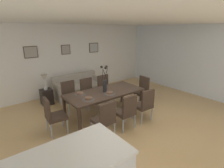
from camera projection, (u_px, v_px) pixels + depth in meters
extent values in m
plane|color=tan|center=(125.00, 124.00, 4.62)|extent=(9.00, 9.00, 0.00)
cube|color=white|center=(69.00, 60.00, 6.67)|extent=(9.00, 0.10, 2.60)
cube|color=white|center=(189.00, 60.00, 6.67)|extent=(0.10, 6.30, 2.60)
cube|color=white|center=(116.00, 19.00, 4.13)|extent=(9.00, 7.20, 0.08)
cube|color=#3D2D23|center=(105.00, 93.00, 4.86)|extent=(2.20, 1.00, 0.05)
cube|color=#3D2D23|center=(122.00, 93.00, 5.91)|extent=(0.07, 0.07, 0.69)
cube|color=#3D2D23|center=(64.00, 109.00, 4.69)|extent=(0.07, 0.07, 0.69)
cube|color=#3D2D23|center=(141.00, 101.00, 5.25)|extent=(0.07, 0.07, 0.69)
cube|color=#3D2D23|center=(80.00, 122.00, 4.03)|extent=(0.07, 0.07, 0.69)
cube|color=#3D2D23|center=(103.00, 120.00, 3.95)|extent=(0.44, 0.44, 0.08)
cube|color=#3D2D23|center=(108.00, 113.00, 3.73)|extent=(0.42, 0.06, 0.48)
cylinder|color=#9EA0A5|center=(105.00, 123.00, 4.28)|extent=(0.04, 0.04, 0.38)
cylinder|color=#9EA0A5|center=(92.00, 128.00, 4.05)|extent=(0.04, 0.04, 0.38)
cylinder|color=#9EA0A5|center=(114.00, 130.00, 3.99)|extent=(0.04, 0.04, 0.38)
cylinder|color=#9EA0A5|center=(101.00, 136.00, 3.77)|extent=(0.04, 0.04, 0.38)
cube|color=#3D2D23|center=(71.00, 98.00, 5.21)|extent=(0.45, 0.45, 0.08)
cube|color=#3D2D23|center=(68.00, 89.00, 5.28)|extent=(0.42, 0.06, 0.48)
cylinder|color=#9EA0A5|center=(69.00, 109.00, 5.03)|extent=(0.04, 0.04, 0.38)
cylinder|color=#9EA0A5|center=(80.00, 106.00, 5.25)|extent=(0.04, 0.04, 0.38)
cylinder|color=#9EA0A5|center=(63.00, 105.00, 5.31)|extent=(0.04, 0.04, 0.38)
cylinder|color=#9EA0A5|center=(75.00, 102.00, 5.54)|extent=(0.04, 0.04, 0.38)
cube|color=#3D2D23|center=(124.00, 112.00, 4.33)|extent=(0.45, 0.45, 0.08)
cube|color=#3D2D23|center=(130.00, 106.00, 4.11)|extent=(0.42, 0.07, 0.48)
cylinder|color=#9EA0A5|center=(125.00, 116.00, 4.65)|extent=(0.04, 0.04, 0.38)
cylinder|color=#9EA0A5|center=(114.00, 120.00, 4.44)|extent=(0.04, 0.04, 0.38)
cylinder|color=#9EA0A5|center=(135.00, 121.00, 4.36)|extent=(0.04, 0.04, 0.38)
cylinder|color=#9EA0A5|center=(123.00, 126.00, 4.15)|extent=(0.04, 0.04, 0.38)
cube|color=#3D2D23|center=(90.00, 95.00, 5.53)|extent=(0.46, 0.46, 0.08)
cube|color=#3D2D23|center=(86.00, 85.00, 5.59)|extent=(0.42, 0.08, 0.48)
cylinder|color=#9EA0A5|center=(88.00, 105.00, 5.34)|extent=(0.04, 0.04, 0.38)
cylinder|color=#9EA0A5|center=(98.00, 101.00, 5.58)|extent=(0.04, 0.04, 0.38)
cylinder|color=#9EA0A5|center=(82.00, 101.00, 5.62)|extent=(0.04, 0.04, 0.38)
cylinder|color=#9EA0A5|center=(92.00, 98.00, 5.85)|extent=(0.04, 0.04, 0.38)
cube|color=#3D2D23|center=(142.00, 106.00, 4.72)|extent=(0.47, 0.47, 0.08)
cube|color=#3D2D23|center=(148.00, 99.00, 4.49)|extent=(0.42, 0.09, 0.48)
cylinder|color=#9EA0A5|center=(142.00, 109.00, 5.04)|extent=(0.04, 0.04, 0.38)
cylinder|color=#9EA0A5|center=(132.00, 112.00, 4.83)|extent=(0.04, 0.04, 0.38)
cylinder|color=#9EA0A5|center=(152.00, 114.00, 4.74)|extent=(0.04, 0.04, 0.38)
cylinder|color=#9EA0A5|center=(142.00, 118.00, 4.53)|extent=(0.04, 0.04, 0.38)
cube|color=#3D2D23|center=(106.00, 90.00, 5.92)|extent=(0.45, 0.45, 0.08)
cube|color=#3D2D23|center=(103.00, 82.00, 5.98)|extent=(0.42, 0.07, 0.48)
cylinder|color=#9EA0A5|center=(105.00, 99.00, 5.73)|extent=(0.04, 0.04, 0.38)
cylinder|color=#9EA0A5|center=(114.00, 97.00, 5.96)|extent=(0.04, 0.04, 0.38)
cylinder|color=#9EA0A5|center=(99.00, 96.00, 6.01)|extent=(0.04, 0.04, 0.38)
cylinder|color=#9EA0A5|center=(107.00, 94.00, 6.24)|extent=(0.04, 0.04, 0.38)
cube|color=#3D2D23|center=(56.00, 117.00, 4.12)|extent=(0.47, 0.47, 0.08)
cube|color=#3D2D23|center=(47.00, 109.00, 3.94)|extent=(0.09, 0.42, 0.48)
cylinder|color=#9EA0A5|center=(68.00, 126.00, 4.14)|extent=(0.04, 0.04, 0.38)
cylinder|color=#9EA0A5|center=(62.00, 120.00, 4.44)|extent=(0.04, 0.04, 0.38)
cylinder|color=#9EA0A5|center=(52.00, 131.00, 3.94)|extent=(0.04, 0.04, 0.38)
cylinder|color=#9EA0A5|center=(47.00, 124.00, 4.24)|extent=(0.04, 0.04, 0.38)
cube|color=#3D2D23|center=(140.00, 92.00, 5.76)|extent=(0.46, 0.46, 0.08)
cube|color=#3D2D23|center=(144.00, 84.00, 5.78)|extent=(0.08, 0.42, 0.48)
cylinder|color=#9EA0A5|center=(131.00, 98.00, 5.87)|extent=(0.04, 0.04, 0.38)
cylinder|color=#9EA0A5|center=(139.00, 101.00, 5.57)|extent=(0.04, 0.04, 0.38)
cylinder|color=#9EA0A5|center=(140.00, 95.00, 6.08)|extent=(0.04, 0.04, 0.38)
cylinder|color=#9EA0A5|center=(147.00, 99.00, 5.78)|extent=(0.04, 0.04, 0.38)
cylinder|color=#232326|center=(105.00, 86.00, 4.80)|extent=(0.11, 0.11, 0.34)
cylinder|color=black|center=(106.00, 74.00, 4.74)|extent=(0.05, 0.12, 0.37)
sphere|color=black|center=(106.00, 67.00, 4.71)|extent=(0.07, 0.07, 0.07)
cylinder|color=black|center=(103.00, 74.00, 4.72)|extent=(0.08, 0.05, 0.38)
sphere|color=black|center=(101.00, 67.00, 4.67)|extent=(0.07, 0.07, 0.07)
cylinder|color=black|center=(105.00, 75.00, 4.64)|extent=(0.15, 0.06, 0.36)
sphere|color=black|center=(106.00, 68.00, 4.56)|extent=(0.07, 0.07, 0.07)
cylinder|color=#4C4742|center=(89.00, 100.00, 4.29)|extent=(0.32, 0.32, 0.01)
cylinder|color=brown|center=(88.00, 98.00, 4.28)|extent=(0.17, 0.17, 0.06)
cylinder|color=brown|center=(88.00, 98.00, 4.28)|extent=(0.13, 0.13, 0.04)
cylinder|color=#4C4742|center=(80.00, 95.00, 4.63)|extent=(0.32, 0.32, 0.01)
cylinder|color=brown|center=(80.00, 93.00, 4.62)|extent=(0.17, 0.17, 0.06)
cylinder|color=brown|center=(80.00, 93.00, 4.62)|extent=(0.13, 0.13, 0.04)
cylinder|color=#4C4742|center=(110.00, 94.00, 4.68)|extent=(0.32, 0.32, 0.01)
cylinder|color=brown|center=(110.00, 93.00, 4.67)|extent=(0.17, 0.17, 0.06)
cylinder|color=brown|center=(110.00, 92.00, 4.66)|extent=(0.13, 0.13, 0.04)
cube|color=#A89E8E|center=(80.00, 90.00, 6.52)|extent=(1.76, 0.84, 0.42)
cube|color=#A89E8E|center=(75.00, 78.00, 6.65)|extent=(1.76, 0.16, 0.38)
cube|color=#A89E8E|center=(98.00, 79.00, 6.91)|extent=(0.10, 0.84, 0.20)
cube|color=#A89E8E|center=(57.00, 87.00, 5.94)|extent=(0.10, 0.84, 0.20)
cube|color=black|center=(47.00, 97.00, 5.77)|extent=(0.36, 0.36, 0.52)
cylinder|color=beige|center=(46.00, 88.00, 5.68)|extent=(0.12, 0.12, 0.08)
cylinder|color=beige|center=(45.00, 83.00, 5.63)|extent=(0.02, 0.02, 0.30)
cone|color=beige|center=(44.00, 77.00, 5.57)|extent=(0.22, 0.22, 0.18)
cube|color=silver|center=(69.00, 158.00, 2.11)|extent=(1.52, 0.90, 0.04)
cube|color=#473828|center=(31.00, 52.00, 5.71)|extent=(0.44, 0.02, 0.39)
cube|color=#9E9389|center=(31.00, 52.00, 5.70)|extent=(0.39, 0.01, 0.34)
cube|color=#473828|center=(66.00, 50.00, 6.42)|extent=(0.35, 0.02, 0.35)
cube|color=#9E9389|center=(66.00, 50.00, 6.41)|extent=(0.30, 0.01, 0.30)
cube|color=#473828|center=(94.00, 48.00, 7.14)|extent=(0.42, 0.02, 0.38)
cube|color=#B2B2AD|center=(94.00, 48.00, 7.13)|extent=(0.37, 0.01, 0.33)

